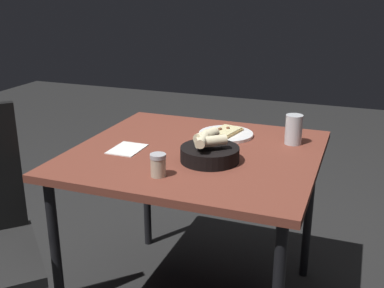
{
  "coord_description": "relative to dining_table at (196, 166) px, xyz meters",
  "views": [
    {
      "loc": [
        1.7,
        0.62,
        1.39
      ],
      "look_at": [
        -0.05,
        -0.04,
        0.75
      ],
      "focal_mm": 44.17,
      "sensor_mm": 36.0,
      "label": 1
    }
  ],
  "objects": [
    {
      "name": "dining_table",
      "position": [
        0.0,
        0.0,
        0.0
      ],
      "size": [
        0.92,
        0.98,
        0.74
      ],
      "color": "brown",
      "rests_on": "ground"
    },
    {
      "name": "pizza_plate",
      "position": [
        -0.23,
        0.06,
        0.08
      ],
      "size": [
        0.24,
        0.24,
        0.04
      ],
      "color": "white",
      "rests_on": "dining_table"
    },
    {
      "name": "bread_basket",
      "position": [
        0.1,
        0.09,
        0.11
      ],
      "size": [
        0.23,
        0.23,
        0.12
      ],
      "color": "black",
      "rests_on": "dining_table"
    },
    {
      "name": "beer_glass",
      "position": [
        -0.23,
        0.36,
        0.12
      ],
      "size": [
        0.07,
        0.07,
        0.13
      ],
      "color": "silver",
      "rests_on": "dining_table"
    },
    {
      "name": "pepper_shaker",
      "position": [
        0.3,
        -0.03,
        0.11
      ],
      "size": [
        0.06,
        0.06,
        0.08
      ],
      "color": "#BFB299",
      "rests_on": "dining_table"
    },
    {
      "name": "napkin",
      "position": [
        0.09,
        -0.27,
        0.07
      ],
      "size": [
        0.16,
        0.12,
        0.0
      ],
      "color": "white",
      "rests_on": "dining_table"
    }
  ]
}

